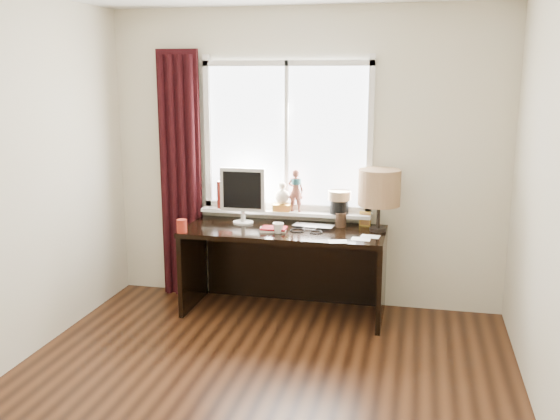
% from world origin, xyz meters
% --- Properties ---
extents(floor, '(3.50, 4.00, 0.00)m').
position_xyz_m(floor, '(0.00, 0.00, 0.00)').
color(floor, '#482612').
rests_on(floor, ground).
extents(wall_back, '(3.50, 0.00, 2.60)m').
position_xyz_m(wall_back, '(0.00, 2.00, 1.30)').
color(wall_back, beige).
rests_on(wall_back, ground).
extents(wall_front, '(3.50, 0.00, 2.60)m').
position_xyz_m(wall_front, '(0.00, -2.00, 1.30)').
color(wall_front, beige).
rests_on(wall_front, ground).
extents(laptop, '(0.37, 0.26, 0.03)m').
position_xyz_m(laptop, '(0.14, 1.73, 0.76)').
color(laptop, silver).
rests_on(laptop, desk).
extents(mug, '(0.13, 0.13, 0.09)m').
position_xyz_m(mug, '(-0.12, 1.49, 0.80)').
color(mug, white).
rests_on(mug, desk).
extents(red_cup, '(0.08, 0.08, 0.11)m').
position_xyz_m(red_cup, '(-0.90, 1.33, 0.81)').
color(red_cup, maroon).
rests_on(red_cup, desk).
extents(window, '(1.52, 0.21, 1.40)m').
position_xyz_m(window, '(-0.14, 1.95, 1.31)').
color(window, white).
rests_on(window, ground).
extents(curtain, '(0.38, 0.09, 2.25)m').
position_xyz_m(curtain, '(-1.13, 1.91, 1.12)').
color(curtain, black).
rests_on(curtain, floor).
extents(desk, '(1.70, 0.70, 0.75)m').
position_xyz_m(desk, '(-0.10, 1.73, 0.51)').
color(desk, black).
rests_on(desk, floor).
extents(monitor, '(0.40, 0.18, 0.49)m').
position_xyz_m(monitor, '(-0.50, 1.76, 1.03)').
color(monitor, beige).
rests_on(monitor, desk).
extents(notebook_stack, '(0.25, 0.20, 0.03)m').
position_xyz_m(notebook_stack, '(-0.17, 1.55, 0.77)').
color(notebook_stack, beige).
rests_on(notebook_stack, desk).
extents(brush_holder, '(0.09, 0.09, 0.25)m').
position_xyz_m(brush_holder, '(0.36, 1.82, 0.81)').
color(brush_holder, black).
rests_on(brush_holder, desk).
extents(icon_frame, '(0.10, 0.04, 0.13)m').
position_xyz_m(icon_frame, '(0.56, 1.89, 0.81)').
color(icon_frame, gold).
rests_on(icon_frame, desk).
extents(table_lamp, '(0.35, 0.35, 0.52)m').
position_xyz_m(table_lamp, '(0.68, 1.74, 1.11)').
color(table_lamp, black).
rests_on(table_lamp, desk).
extents(loose_papers, '(0.40, 0.34, 0.00)m').
position_xyz_m(loose_papers, '(0.53, 1.44, 0.75)').
color(loose_papers, white).
rests_on(loose_papers, desk).
extents(desk_cables, '(0.33, 0.33, 0.01)m').
position_xyz_m(desk_cables, '(0.06, 1.63, 0.75)').
color(desk_cables, black).
rests_on(desk_cables, desk).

